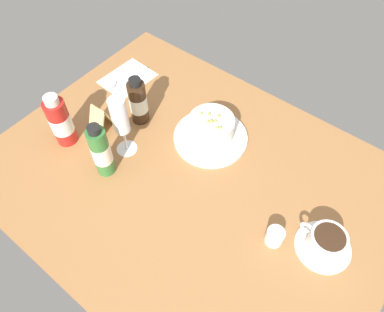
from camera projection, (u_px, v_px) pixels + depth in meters
ground_plane at (191, 180)px, 102.28cm from camera, size 110.00×84.00×3.00cm
porridge_bowl at (211, 130)px, 105.96cm from camera, size 22.14×22.14×9.19cm
cutlery_setting at (126, 79)px, 124.49cm from camera, size 14.29×17.70×0.90cm
coffee_cup at (326, 242)px, 86.51cm from camera, size 14.05×13.73×6.34cm
creamer_jug at (275, 237)px, 88.03cm from camera, size 5.40×4.45×5.16cm
wine_glass at (120, 119)px, 96.28cm from camera, size 6.14×6.14×19.96cm
sauce_bottle_brown at (138, 102)px, 107.92cm from camera, size 5.44×5.44×16.29cm
sauce_bottle_red at (60, 122)px, 102.60cm from camera, size 6.18×6.18×17.54cm
sauce_bottle_green at (101, 151)px, 95.76cm from camera, size 5.21×5.21×18.23cm
menu_card at (101, 118)px, 108.25cm from camera, size 5.71×7.06×8.69cm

